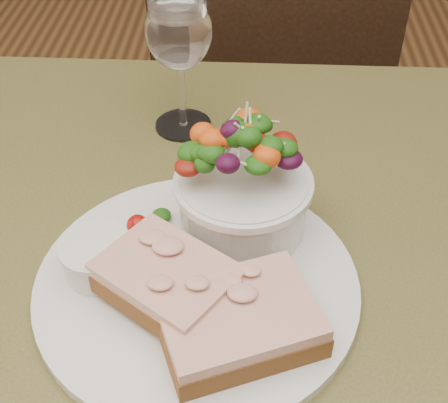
# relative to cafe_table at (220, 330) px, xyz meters

# --- Properties ---
(cafe_table) EXTENTS (0.80, 0.80, 0.75)m
(cafe_table) POSITION_rel_cafe_table_xyz_m (0.00, 0.00, 0.00)
(cafe_table) COLOR #433F1D
(cafe_table) RESTS_ON ground
(chair_far) EXTENTS (0.47, 0.47, 0.90)m
(chair_far) POSITION_rel_cafe_table_xyz_m (0.04, 0.71, -0.36)
(chair_far) COLOR black
(chair_far) RESTS_ON ground
(dinner_plate) EXTENTS (0.30, 0.30, 0.01)m
(dinner_plate) POSITION_rel_cafe_table_xyz_m (-0.02, -0.03, 0.11)
(dinner_plate) COLOR silver
(dinner_plate) RESTS_ON cafe_table
(sandwich_front) EXTENTS (0.16, 0.14, 0.03)m
(sandwich_front) POSITION_rel_cafe_table_xyz_m (0.02, -0.09, 0.13)
(sandwich_front) COLOR #522E16
(sandwich_front) RESTS_ON dinner_plate
(sandwich_back) EXTENTS (0.14, 0.14, 0.03)m
(sandwich_back) POSITION_rel_cafe_table_xyz_m (-0.04, -0.05, 0.14)
(sandwich_back) COLOR #522E16
(sandwich_back) RESTS_ON dinner_plate
(ramekin) EXTENTS (0.06, 0.06, 0.04)m
(ramekin) POSITION_rel_cafe_table_xyz_m (-0.11, -0.02, 0.13)
(ramekin) COLOR silver
(ramekin) RESTS_ON dinner_plate
(salad_bowl) EXTENTS (0.12, 0.12, 0.13)m
(salad_bowl) POSITION_rel_cafe_table_xyz_m (0.02, 0.04, 0.17)
(salad_bowl) COLOR silver
(salad_bowl) RESTS_ON dinner_plate
(garnish) EXTENTS (0.05, 0.04, 0.02)m
(garnish) POSITION_rel_cafe_table_xyz_m (-0.07, 0.03, 0.12)
(garnish) COLOR #103509
(garnish) RESTS_ON dinner_plate
(wine_glass) EXTENTS (0.08, 0.08, 0.18)m
(wine_glass) POSITION_rel_cafe_table_xyz_m (-0.06, 0.23, 0.22)
(wine_glass) COLOR white
(wine_glass) RESTS_ON cafe_table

